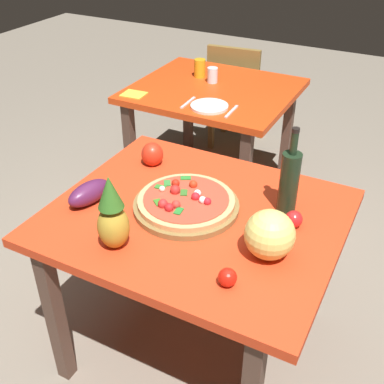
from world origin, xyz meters
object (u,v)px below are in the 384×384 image
at_px(wine_bottle, 289,181).
at_px(pineapple_left, 112,216).
at_px(dining_chair, 236,91).
at_px(pizza_board, 186,206).
at_px(tomato_beside_pepper, 294,219).
at_px(dinner_plate, 209,106).
at_px(display_table, 196,231).
at_px(tomato_near_board, 227,277).
at_px(pizza, 186,200).
at_px(fork_utensil, 188,103).
at_px(drinking_glass_juice, 200,68).
at_px(knife_utensil, 232,111).
at_px(melon, 270,235).
at_px(eggplant, 89,193).
at_px(drinking_glass_water, 212,75).
at_px(napkin_folded, 134,94).
at_px(bell_pepper, 152,154).
at_px(background_table, 213,103).

bearing_deg(wine_bottle, pineapple_left, -133.45).
distance_m(dining_chair, pizza_board, 2.04).
relative_size(tomato_beside_pepper, dinner_plate, 0.31).
height_order(display_table, tomato_near_board, tomato_near_board).
xyz_separation_m(wine_bottle, tomato_near_board, (-0.03, -0.50, -0.11)).
bearing_deg(pizza, tomato_near_board, -44.42).
distance_m(tomato_beside_pepper, fork_utensil, 1.27).
height_order(pizza, drinking_glass_juice, drinking_glass_juice).
relative_size(wine_bottle, knife_utensil, 2.00).
xyz_separation_m(melon, eggplant, (-0.76, -0.03, -0.04)).
relative_size(display_table, fork_utensil, 6.25).
relative_size(pizza_board, fork_utensil, 2.36).
relative_size(wine_bottle, tomato_near_board, 5.70).
relative_size(tomato_beside_pepper, drinking_glass_water, 0.69).
relative_size(pineapple_left, napkin_folded, 2.09).
relative_size(dining_chair, pizza_board, 2.00).
xyz_separation_m(fork_utensil, knife_utensil, (0.28, 0.00, 0.00)).
distance_m(wine_bottle, melon, 0.30).
bearing_deg(pizza, display_table, -7.24).
height_order(pizza_board, pizza, pizza).
bearing_deg(dining_chair, pineapple_left, 96.32).
distance_m(pizza_board, dinner_plate, 1.02).
bearing_deg(dinner_plate, display_table, -66.95).
xyz_separation_m(display_table, bell_pepper, (-0.36, 0.25, 0.14)).
xyz_separation_m(pizza, napkin_folded, (-0.86, 0.92, -0.04)).
bearing_deg(drinking_glass_juice, wine_bottle, -50.53).
xyz_separation_m(eggplant, napkin_folded, (-0.49, 1.06, -0.04)).
height_order(pizza_board, pineapple_left, pineapple_left).
bearing_deg(bell_pepper, drinking_glass_juice, 106.31).
bearing_deg(melon, display_table, 162.18).
xyz_separation_m(bell_pepper, tomato_near_board, (0.63, -0.56, -0.02)).
xyz_separation_m(pizza, tomato_near_board, (0.32, -0.32, -0.01)).
bearing_deg(dinner_plate, drinking_glass_juice, 123.03).
distance_m(dining_chair, drinking_glass_juice, 0.63).
bearing_deg(knife_utensil, drinking_glass_juice, 131.63).
bearing_deg(eggplant, wine_bottle, 23.72).
distance_m(display_table, napkin_folded, 1.30).
xyz_separation_m(pineapple_left, tomato_beside_pepper, (0.53, 0.41, -0.10)).
height_order(display_table, dining_chair, dining_chair).
xyz_separation_m(pizza, drinking_glass_juice, (-0.64, 1.39, 0.02)).
height_order(drinking_glass_juice, fork_utensil, drinking_glass_juice).
xyz_separation_m(display_table, background_table, (-0.52, 1.26, -0.01)).
relative_size(wine_bottle, tomato_beside_pepper, 5.35).
height_order(eggplant, dinner_plate, eggplant).
height_order(drinking_glass_water, napkin_folded, drinking_glass_water).
height_order(dining_chair, tomato_near_board, dining_chair).
height_order(wine_bottle, drinking_glass_juice, wine_bottle).
relative_size(eggplant, napkin_folded, 1.43).
relative_size(tomato_beside_pepper, drinking_glass_juice, 0.57).
xyz_separation_m(melon, bell_pepper, (-0.70, 0.36, -0.04)).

